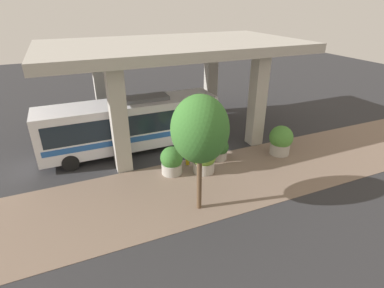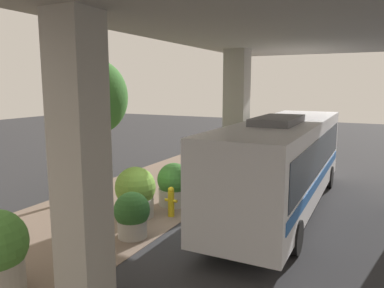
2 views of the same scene
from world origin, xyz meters
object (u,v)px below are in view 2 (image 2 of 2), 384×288
object	(u,v)px
fire_hydrant	(171,202)
planter_back	(174,185)
bus	(284,159)
street_tree_near	(97,97)
planter_middle	(136,193)
planter_front	(132,215)

from	to	relation	value
fire_hydrant	planter_back	xyz separation A→B (m)	(-0.56, 1.22, 0.26)
bus	street_tree_near	bearing A→B (deg)	-168.65
street_tree_near	planter_back	bearing A→B (deg)	1.65
bus	planter_back	xyz separation A→B (m)	(-3.94, -1.41, -1.15)
planter_middle	planter_back	world-z (taller)	planter_middle
fire_hydrant	planter_middle	bearing A→B (deg)	-153.31
bus	planter_back	size ratio (longest dim) A/B	6.80
planter_front	planter_back	distance (m)	3.40
fire_hydrant	planter_front	world-z (taller)	planter_front
bus	planter_front	world-z (taller)	bus
planter_front	planter_middle	xyz separation A→B (m)	(-0.97, 1.58, 0.16)
fire_hydrant	planter_front	bearing A→B (deg)	-94.22
planter_front	street_tree_near	distance (m)	6.21
planter_back	street_tree_near	size ratio (longest dim) A/B	0.29
street_tree_near	planter_front	bearing A→B (deg)	-39.14
planter_middle	street_tree_near	distance (m)	4.78
bus	planter_back	bearing A→B (deg)	-160.29
bus	fire_hydrant	size ratio (longest dim) A/B	10.33
planter_back	street_tree_near	distance (m)	4.93
planter_front	planter_back	size ratio (longest dim) A/B	0.86
bus	planter_middle	xyz separation A→B (m)	(-4.51, -3.20, -1.07)
fire_hydrant	street_tree_near	xyz separation A→B (m)	(-4.17, 1.12, 3.62)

